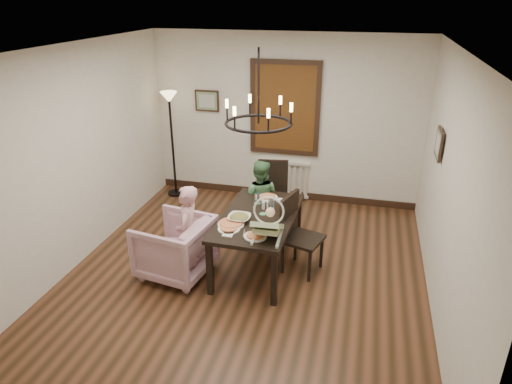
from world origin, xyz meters
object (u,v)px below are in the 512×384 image
at_px(chair_right, 303,235).
at_px(drinking_glass, 272,207).
at_px(chair_far, 272,196).
at_px(armchair, 175,247).
at_px(seated_man, 260,206).
at_px(dining_table, 258,221).
at_px(floor_lamp, 173,146).
at_px(elderly_woman, 188,241).
at_px(baby_bouncer, 268,224).

height_order(chair_right, drinking_glass, chair_right).
relative_size(chair_far, armchair, 1.23).
bearing_deg(seated_man, dining_table, 101.13).
height_order(chair_right, seated_man, chair_right).
distance_m(armchair, floor_lamp, 2.63).
bearing_deg(elderly_woman, chair_right, 101.75).
bearing_deg(floor_lamp, chair_right, -36.24).
relative_size(armchair, elderly_woman, 0.82).
bearing_deg(chair_right, baby_bouncer, 165.10).
relative_size(chair_right, elderly_woman, 1.01).
bearing_deg(chair_far, seated_man, -118.70).
relative_size(seated_man, baby_bouncer, 1.90).
bearing_deg(drinking_glass, chair_far, 102.33).
bearing_deg(floor_lamp, chair_far, -23.20).
distance_m(dining_table, drinking_glass, 0.26).
xyz_separation_m(dining_table, seated_man, (-0.18, 0.81, -0.17)).
xyz_separation_m(dining_table, armchair, (-0.98, -0.42, -0.28)).
bearing_deg(elderly_woman, chair_far, 146.79).
bearing_deg(dining_table, chair_right, 6.20).
bearing_deg(chair_right, dining_table, 111.29).
xyz_separation_m(dining_table, baby_bouncer, (0.24, -0.51, 0.26)).
xyz_separation_m(seated_man, drinking_glass, (0.32, -0.64, 0.32)).
bearing_deg(seated_man, drinking_glass, 115.23).
height_order(chair_right, baby_bouncer, baby_bouncer).
height_order(drinking_glass, floor_lamp, floor_lamp).
bearing_deg(floor_lamp, baby_bouncer, -47.57).
relative_size(elderly_woman, floor_lamp, 0.58).
xyz_separation_m(dining_table, drinking_glass, (0.14, 0.17, 0.15)).
distance_m(dining_table, baby_bouncer, 0.62).
bearing_deg(armchair, elderly_woman, 89.64).
distance_m(armchair, elderly_woman, 0.24).
distance_m(chair_far, chair_right, 1.24).
bearing_deg(chair_right, drinking_glass, 91.48).
distance_m(baby_bouncer, drinking_glass, 0.69).
height_order(elderly_woman, floor_lamp, floor_lamp).
xyz_separation_m(baby_bouncer, floor_lamp, (-2.24, 2.45, -0.02)).
bearing_deg(armchair, dining_table, 122.29).
xyz_separation_m(baby_bouncer, drinking_glass, (-0.09, 0.68, -0.11)).
xyz_separation_m(dining_table, chair_right, (0.58, 0.05, -0.14)).
relative_size(chair_right, baby_bouncer, 2.01).
relative_size(chair_far, chair_right, 1.00).
height_order(dining_table, seated_man, seated_man).
bearing_deg(floor_lamp, elderly_woman, -62.96).
bearing_deg(dining_table, baby_bouncer, -63.77).
xyz_separation_m(armchair, seated_man, (0.80, 1.23, 0.11)).
distance_m(chair_far, seated_man, 0.32).
height_order(dining_table, baby_bouncer, baby_bouncer).
distance_m(chair_far, drinking_glass, 1.01).
height_order(seated_man, baby_bouncer, baby_bouncer).
xyz_separation_m(chair_right, baby_bouncer, (-0.34, -0.56, 0.40)).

